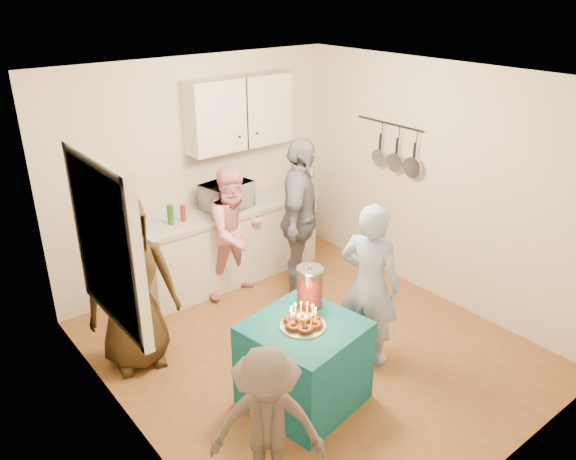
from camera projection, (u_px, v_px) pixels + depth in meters
floor at (310, 347)px, 5.54m from camera, size 4.00×4.00×0.00m
ceiling at (315, 78)px, 4.48m from camera, size 4.00×4.00×0.00m
back_wall at (198, 173)px, 6.44m from camera, size 3.60×3.60×0.00m
left_wall at (121, 291)px, 3.98m from camera, size 4.00×4.00×0.00m
right_wall at (438, 185)px, 6.04m from camera, size 4.00×4.00×0.00m
window_night at (104, 244)px, 4.11m from camera, size 0.04×1.00×1.20m
counter at (230, 245)px, 6.69m from camera, size 2.20×0.58×0.86m
countertop at (229, 210)px, 6.51m from camera, size 2.24×0.62×0.05m
upper_cabinet at (240, 112)px, 6.35m from camera, size 1.30×0.30×0.80m
pot_rack at (387, 146)px, 6.37m from camera, size 0.12×1.00×0.60m
microwave at (227, 196)px, 6.43m from camera, size 0.60×0.45×0.31m
party_table at (304, 363)px, 4.71m from camera, size 0.98×0.98×0.76m
donut_cake at (303, 317)px, 4.50m from camera, size 0.38×0.38×0.18m
punch_jar at (310, 288)px, 4.76m from camera, size 0.22×0.22×0.34m
man_birthday at (370, 285)px, 5.09m from camera, size 0.57×0.68×1.58m
woman_back_left at (131, 284)px, 5.01m from camera, size 0.91×0.68×1.67m
woman_back_center at (235, 232)px, 6.23m from camera, size 0.77×0.62×1.52m
woman_back_right at (300, 219)px, 6.18m from camera, size 1.09×1.05×1.83m
child_near_left at (267, 428)px, 3.72m from camera, size 0.89×0.84×1.21m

